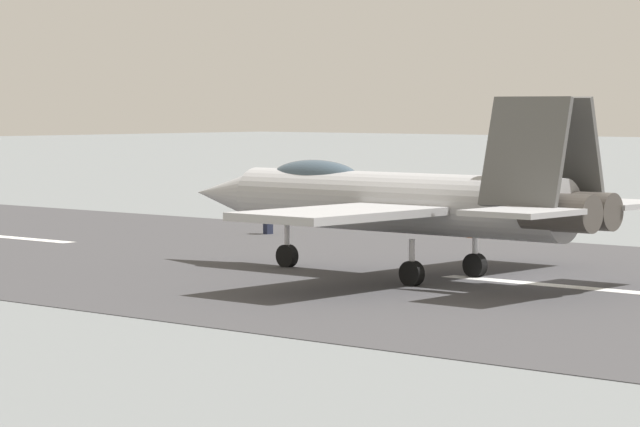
# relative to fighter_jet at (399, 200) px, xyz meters

# --- Properties ---
(ground_plane) EXTENTS (400.00, 400.00, 0.00)m
(ground_plane) POSITION_rel_fighter_jet_xyz_m (-4.40, -1.23, -2.42)
(ground_plane) COLOR slate
(runway_strip) EXTENTS (240.00, 26.00, 0.02)m
(runway_strip) POSITION_rel_fighter_jet_xyz_m (-4.42, -1.23, -2.41)
(runway_strip) COLOR #3F3F42
(runway_strip) RESTS_ON ground
(fighter_jet) EXTENTS (16.35, 14.02, 5.61)m
(fighter_jet) POSITION_rel_fighter_jet_xyz_m (0.00, 0.00, 0.00)
(fighter_jet) COLOR #A9AAAD
(fighter_jet) RESTS_ON ground
(crew_person) EXTENTS (0.60, 0.48, 1.61)m
(crew_person) POSITION_rel_fighter_jet_xyz_m (14.33, -9.39, -1.61)
(crew_person) COLOR #1E2338
(crew_person) RESTS_ON ground
(marker_cone_mid) EXTENTS (0.44, 0.44, 0.55)m
(marker_cone_mid) POSITION_rel_fighter_jet_xyz_m (6.88, -13.51, -2.14)
(marker_cone_mid) COLOR orange
(marker_cone_mid) RESTS_ON ground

